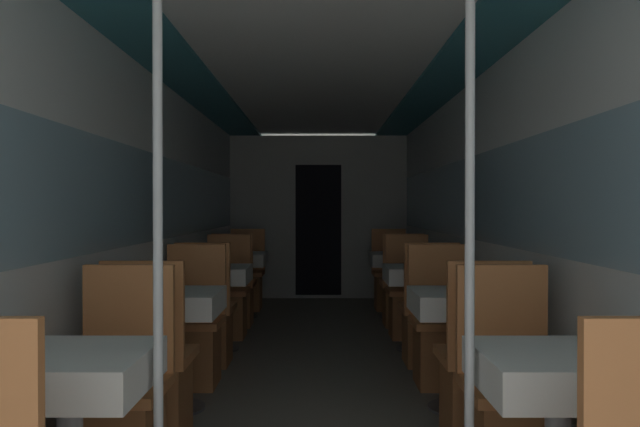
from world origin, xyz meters
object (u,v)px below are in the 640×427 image
object	(u,v)px
dining_table_left_2	(219,280)
chair_left_far_0	(119,421)
dining_table_left_3	(242,263)
chair_left_near_3	(236,297)
support_pole_right_0	(471,245)
chair_right_near_3	(402,298)
dining_table_right_1	(460,310)
dining_table_left_0	(71,385)
chair_left_far_1	(193,342)
chair_right_near_1	(481,385)
chair_right_far_1	(443,342)
chair_left_near_2	(208,327)
chair_left_far_3	(247,285)
dining_table_right_0	(559,385)
dining_table_left_1	(176,310)
chair_right_far_0	(513,421)
chair_right_far_3	(391,285)
support_pole_left_0	(159,245)
dining_table_right_3	(396,263)
dining_table_right_2	(419,280)
chair_right_near_2	(429,327)
chair_right_far_2	(410,306)
chair_left_far_2	(228,306)
chair_left_near_1	(153,385)

from	to	relation	value
dining_table_left_2	chair_left_far_0	bearing A→B (deg)	-90.00
dining_table_left_3	chair_left_near_3	world-z (taller)	chair_left_near_3
support_pole_right_0	chair_right_near_3	bearing A→B (deg)	85.76
chair_left_far_0	dining_table_right_1	world-z (taller)	chair_left_far_0
dining_table_left_0	chair_right_near_3	size ratio (longest dim) A/B	0.75
chair_right_near_3	dining_table_right_1	bearing A→B (deg)	-90.00
chair_left_far_1	dining_table_left_2	size ratio (longest dim) A/B	1.34
chair_right_near_1	chair_right_near_3	distance (m)	3.28
chair_right_far_1	chair_right_near_1	bearing A→B (deg)	90.00
chair_left_near_2	chair_left_far_3	size ratio (longest dim) A/B	1.00
chair_left_near_2	dining_table_right_0	size ratio (longest dim) A/B	1.34
chair_left_near_2	dining_table_left_1	bearing A→B (deg)	-90.00
dining_table_left_2	dining_table_right_0	distance (m)	3.74
chair_right_far_0	chair_right_far_3	bearing A→B (deg)	-90.00
support_pole_left_0	dining_table_right_3	size ratio (longest dim) A/B	3.05
dining_table_left_0	support_pole_right_0	world-z (taller)	support_pole_right_0
support_pole_left_0	dining_table_left_2	size ratio (longest dim) A/B	3.05
dining_table_left_2	chair_right_far_1	distance (m)	2.13
dining_table_left_1	dining_table_right_1	xyz separation A→B (m)	(1.79, 0.00, 0.00)
chair_right_near_1	dining_table_right_2	size ratio (longest dim) A/B	1.34
dining_table_left_0	chair_right_near_2	xyz separation A→B (m)	(1.79, 2.75, -0.32)
support_pole_right_0	chair_left_far_3	bearing A→B (deg)	105.01
dining_table_left_3	dining_table_right_3	size ratio (longest dim) A/B	1.00
dining_table_left_0	dining_table_left_2	world-z (taller)	same
chair_right_far_2	chair_right_near_2	bearing A→B (deg)	90.00
dining_table_left_1	dining_table_left_2	bearing A→B (deg)	90.00
chair_left_far_2	dining_table_right_1	distance (m)	2.84
support_pole_right_0	chair_right_far_3	xyz separation A→B (m)	(0.33, 5.47, -0.83)
chair_right_near_1	chair_left_far_0	bearing A→B (deg)	-162.50
chair_right_near_2	dining_table_right_3	xyz separation A→B (m)	(0.00, 2.18, 0.32)
chair_left_far_0	dining_table_right_0	size ratio (longest dim) A/B	1.34
chair_left_far_0	chair_right_far_3	xyz separation A→B (m)	(1.79, 4.93, 0.00)
dining_table_right_2	chair_right_far_3	bearing A→B (deg)	90.00
chair_left_far_2	dining_table_right_2	size ratio (longest dim) A/B	1.34
chair_left_far_2	chair_right_far_3	world-z (taller)	same
support_pole_left_0	chair_left_near_1	xyz separation A→B (m)	(-0.33, 1.10, -0.83)
dining_table_right_1	dining_table_right_2	xyz separation A→B (m)	(0.00, 1.64, 0.00)
chair_left_near_1	dining_table_left_2	xyz separation A→B (m)	(0.00, 2.18, 0.32)
chair_right_far_0	dining_table_right_1	xyz separation A→B (m)	(0.00, 1.10, 0.32)
support_pole_right_0	chair_left_far_1	bearing A→B (deg)	123.91
chair_left_far_1	chair_right_far_0	bearing A→B (deg)	137.48
dining_table_left_0	dining_table_right_0	world-z (taller)	same
support_pole_right_0	dining_table_right_2	distance (m)	3.34
chair_right_far_3	dining_table_right_3	bearing A→B (deg)	90.00
chair_left_near_3	dining_table_right_3	bearing A→B (deg)	16.74
chair_left_far_0	dining_table_right_0	bearing A→B (deg)	163.26
chair_left_far_3	chair_right_far_2	distance (m)	2.43
chair_left_far_3	chair_right_far_3	xyz separation A→B (m)	(1.79, 0.00, 0.00)
chair_right_near_1	chair_right_far_3	xyz separation A→B (m)	(0.00, 4.36, 0.00)
dining_table_left_3	chair_right_far_3	size ratio (longest dim) A/B	0.75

